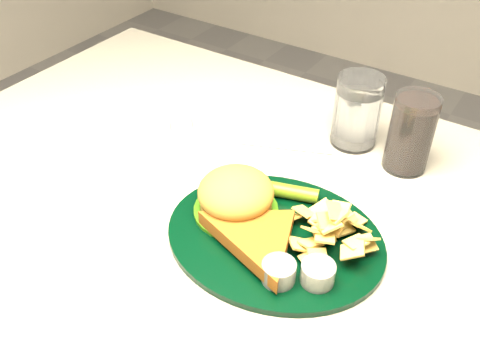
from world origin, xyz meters
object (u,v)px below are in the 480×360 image
at_px(fork_napkin, 305,263).
at_px(cola_glass, 411,133).
at_px(dinner_plate, 275,221).
at_px(water_glass, 357,111).
at_px(table, 241,337).

bearing_deg(fork_napkin, cola_glass, 52.96).
xyz_separation_m(dinner_plate, fork_napkin, (0.06, -0.02, -0.03)).
bearing_deg(cola_glass, dinner_plate, -108.86).
bearing_deg(fork_napkin, dinner_plate, 130.36).
relative_size(cola_glass, fork_napkin, 0.90).
bearing_deg(dinner_plate, water_glass, 84.50).
height_order(dinner_plate, water_glass, water_glass).
bearing_deg(cola_glass, fork_napkin, -96.26).
relative_size(water_glass, fork_napkin, 0.86).
height_order(table, dinner_plate, dinner_plate).
bearing_deg(water_glass, table, -109.53).
height_order(table, water_glass, water_glass).
bearing_deg(water_glass, fork_napkin, -77.38).
distance_m(table, cola_glass, 0.53).
xyz_separation_m(water_glass, cola_glass, (0.10, -0.02, 0.00)).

